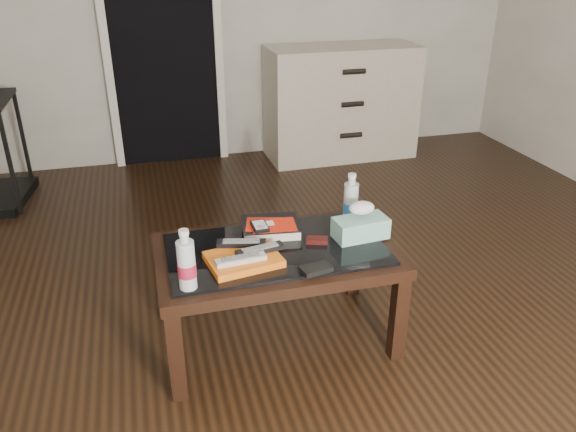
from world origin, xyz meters
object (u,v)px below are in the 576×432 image
at_px(textbook, 271,227).
at_px(water_bottle_left, 186,259).
at_px(tissue_box, 360,228).
at_px(dresser, 341,103).
at_px(coffee_table, 276,261).
at_px(water_bottle_right, 351,199).

relative_size(textbook, water_bottle_left, 1.05).
relative_size(textbook, tissue_box, 1.09).
distance_m(dresser, textbook, 2.40).
distance_m(coffee_table, tissue_box, 0.39).
height_order(water_bottle_left, water_bottle_right, same).
relative_size(water_bottle_right, tissue_box, 1.03).
distance_m(dresser, water_bottle_right, 2.25).
distance_m(textbook, tissue_box, 0.39).
distance_m(water_bottle_left, tissue_box, 0.79).
xyz_separation_m(coffee_table, textbook, (0.01, 0.15, 0.09)).
bearing_deg(tissue_box, dresser, 66.55).
bearing_deg(textbook, coffee_table, -87.61).
distance_m(coffee_table, dresser, 2.53).
bearing_deg(textbook, water_bottle_left, -131.34).
distance_m(coffee_table, water_bottle_right, 0.45).
xyz_separation_m(coffee_table, water_bottle_right, (0.38, 0.15, 0.18)).
bearing_deg(water_bottle_right, tissue_box, -93.39).
relative_size(coffee_table, water_bottle_right, 4.20).
bearing_deg(water_bottle_left, water_bottle_right, 24.61).
relative_size(dresser, water_bottle_left, 5.07).
height_order(coffee_table, water_bottle_left, water_bottle_left).
bearing_deg(water_bottle_right, water_bottle_left, -155.39).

